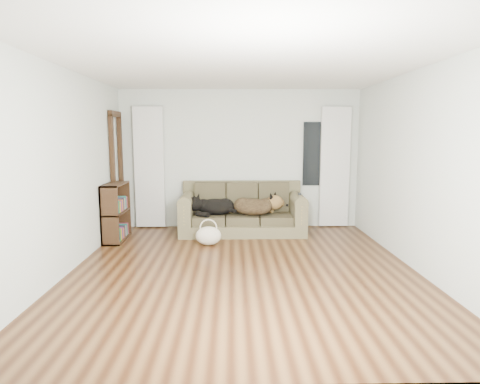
{
  "coord_description": "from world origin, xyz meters",
  "views": [
    {
      "loc": [
        -0.15,
        -5.12,
        1.76
      ],
      "look_at": [
        -0.01,
        1.6,
        0.8
      ],
      "focal_mm": 30.0,
      "sensor_mm": 36.0,
      "label": 1
    }
  ],
  "objects_px": {
    "sofa": "(242,208)",
    "bookshelf": "(116,211)",
    "dog_shepherd": "(255,207)",
    "tote_bag": "(208,235)",
    "dog_black_lab": "(213,207)"
  },
  "relations": [
    {
      "from": "sofa",
      "to": "bookshelf",
      "type": "distance_m",
      "value": 2.18
    },
    {
      "from": "dog_shepherd",
      "to": "tote_bag",
      "type": "height_order",
      "value": "dog_shepherd"
    },
    {
      "from": "sofa",
      "to": "tote_bag",
      "type": "bearing_deg",
      "value": -124.87
    },
    {
      "from": "sofa",
      "to": "dog_shepherd",
      "type": "height_order",
      "value": "sofa"
    },
    {
      "from": "dog_shepherd",
      "to": "dog_black_lab",
      "type": "bearing_deg",
      "value": 13.17
    },
    {
      "from": "dog_black_lab",
      "to": "bookshelf",
      "type": "relative_size",
      "value": 0.71
    },
    {
      "from": "tote_bag",
      "to": "dog_black_lab",
      "type": "bearing_deg",
      "value": 86.55
    },
    {
      "from": "dog_black_lab",
      "to": "dog_shepherd",
      "type": "height_order",
      "value": "dog_shepherd"
    },
    {
      "from": "dog_shepherd",
      "to": "bookshelf",
      "type": "relative_size",
      "value": 0.76
    },
    {
      "from": "sofa",
      "to": "bookshelf",
      "type": "relative_size",
      "value": 2.29
    },
    {
      "from": "bookshelf",
      "to": "dog_black_lab",
      "type": "bearing_deg",
      "value": 13.59
    },
    {
      "from": "tote_bag",
      "to": "bookshelf",
      "type": "bearing_deg",
      "value": 167.74
    },
    {
      "from": "bookshelf",
      "to": "dog_shepherd",
      "type": "bearing_deg",
      "value": 7.91
    },
    {
      "from": "dog_black_lab",
      "to": "dog_shepherd",
      "type": "bearing_deg",
      "value": 3.87
    },
    {
      "from": "sofa",
      "to": "tote_bag",
      "type": "xyz_separation_m",
      "value": [
        -0.56,
        -0.81,
        -0.29
      ]
    }
  ]
}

